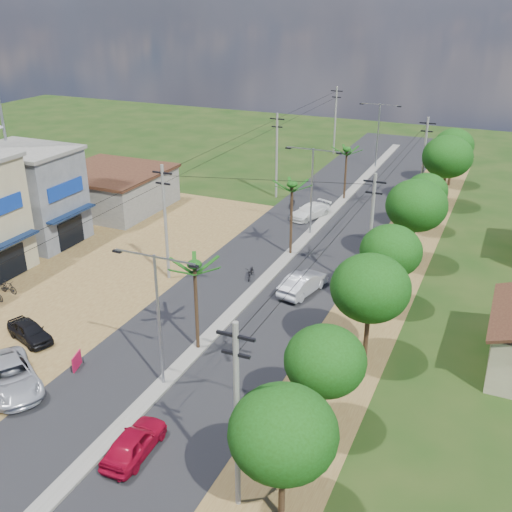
{
  "coord_description": "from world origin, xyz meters",
  "views": [
    {
      "loc": [
        16.04,
        -23.39,
        20.2
      ],
      "look_at": [
        0.2,
        12.38,
        3.0
      ],
      "focal_mm": 42.0,
      "sensor_mm": 36.0,
      "label": 1
    }
  ],
  "objects_px": {
    "car_silver_mid": "(303,283)",
    "roadside_sign": "(77,361)",
    "car_white_far": "(310,212)",
    "moto_rider_east": "(132,448)",
    "car_red_near": "(134,443)",
    "car_parked_dark": "(30,332)",
    "car_parked_silver": "(11,377)"
  },
  "relations": [
    {
      "from": "moto_rider_east",
      "to": "roadside_sign",
      "type": "height_order",
      "value": "moto_rider_east"
    },
    {
      "from": "car_parked_silver",
      "to": "roadside_sign",
      "type": "xyz_separation_m",
      "value": [
        2.0,
        3.04,
        -0.29
      ]
    },
    {
      "from": "car_parked_dark",
      "to": "moto_rider_east",
      "type": "height_order",
      "value": "car_parked_dark"
    },
    {
      "from": "car_parked_silver",
      "to": "roadside_sign",
      "type": "relative_size",
      "value": 4.87
    },
    {
      "from": "moto_rider_east",
      "to": "car_red_near",
      "type": "bearing_deg",
      "value": -86.99
    },
    {
      "from": "car_red_near",
      "to": "roadside_sign",
      "type": "xyz_separation_m",
      "value": [
        -7.21,
        4.65,
        -0.21
      ]
    },
    {
      "from": "car_red_near",
      "to": "car_white_far",
      "type": "bearing_deg",
      "value": -87.46
    },
    {
      "from": "car_white_far",
      "to": "car_parked_dark",
      "type": "xyz_separation_m",
      "value": [
        -8.73,
        -28.59,
        -0.04
      ]
    },
    {
      "from": "car_parked_silver",
      "to": "moto_rider_east",
      "type": "height_order",
      "value": "car_parked_silver"
    },
    {
      "from": "car_red_near",
      "to": "roadside_sign",
      "type": "bearing_deg",
      "value": -35.58
    },
    {
      "from": "car_parked_dark",
      "to": "moto_rider_east",
      "type": "xyz_separation_m",
      "value": [
        11.9,
        -6.06,
        -0.15
      ]
    },
    {
      "from": "moto_rider_east",
      "to": "car_parked_dark",
      "type": "bearing_deg",
      "value": -7.3
    },
    {
      "from": "car_white_far",
      "to": "car_parked_silver",
      "type": "xyz_separation_m",
      "value": [
        -6.0,
        -32.9,
        0.1
      ]
    },
    {
      "from": "car_silver_mid",
      "to": "car_white_far",
      "type": "xyz_separation_m",
      "value": [
        -4.82,
        15.39,
        -0.1
      ]
    },
    {
      "from": "car_parked_dark",
      "to": "moto_rider_east",
      "type": "relative_size",
      "value": 2.0
    },
    {
      "from": "moto_rider_east",
      "to": "roadside_sign",
      "type": "relative_size",
      "value": 1.64
    },
    {
      "from": "car_silver_mid",
      "to": "moto_rider_east",
      "type": "bearing_deg",
      "value": 97.12
    },
    {
      "from": "car_silver_mid",
      "to": "car_white_far",
      "type": "height_order",
      "value": "car_silver_mid"
    },
    {
      "from": "car_parked_silver",
      "to": "moto_rider_east",
      "type": "bearing_deg",
      "value": -67.95
    },
    {
      "from": "car_parked_silver",
      "to": "car_parked_dark",
      "type": "relative_size",
      "value": 1.48
    },
    {
      "from": "car_silver_mid",
      "to": "car_parked_dark",
      "type": "distance_m",
      "value": 18.91
    },
    {
      "from": "car_white_far",
      "to": "car_parked_silver",
      "type": "bearing_deg",
      "value": -77.6
    },
    {
      "from": "car_silver_mid",
      "to": "car_white_far",
      "type": "bearing_deg",
      "value": -60.57
    },
    {
      "from": "car_silver_mid",
      "to": "roadside_sign",
      "type": "bearing_deg",
      "value": 70.67
    },
    {
      "from": "car_parked_dark",
      "to": "car_red_near",
      "type": "bearing_deg",
      "value": -97.44
    },
    {
      "from": "car_silver_mid",
      "to": "roadside_sign",
      "type": "xyz_separation_m",
      "value": [
        -8.82,
        -14.48,
        -0.29
      ]
    },
    {
      "from": "car_white_far",
      "to": "car_silver_mid",
      "type": "bearing_deg",
      "value": -49.87
    },
    {
      "from": "car_silver_mid",
      "to": "roadside_sign",
      "type": "height_order",
      "value": "car_silver_mid"
    },
    {
      "from": "car_silver_mid",
      "to": "moto_rider_east",
      "type": "xyz_separation_m",
      "value": [
        -1.65,
        -19.26,
        -0.28
      ]
    },
    {
      "from": "car_parked_silver",
      "to": "roadside_sign",
      "type": "height_order",
      "value": "car_parked_silver"
    },
    {
      "from": "car_parked_dark",
      "to": "roadside_sign",
      "type": "height_order",
      "value": "car_parked_dark"
    },
    {
      "from": "car_parked_silver",
      "to": "car_white_far",
      "type": "bearing_deg",
      "value": 22.49
    }
  ]
}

